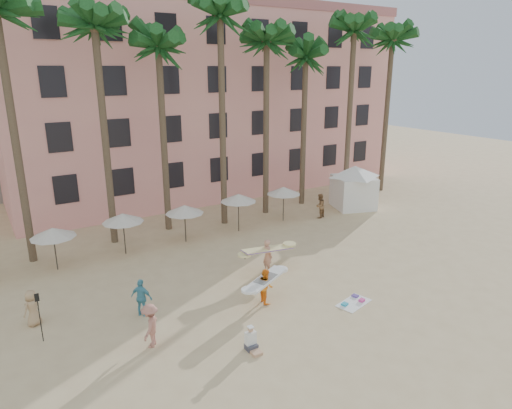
{
  "coord_description": "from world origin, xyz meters",
  "views": [
    {
      "loc": [
        -12.18,
        -13.89,
        11.07
      ],
      "look_at": [
        0.4,
        6.0,
        4.0
      ],
      "focal_mm": 32.0,
      "sensor_mm": 36.0,
      "label": 1
    }
  ],
  "objects_px": {
    "pink_hotel": "(202,102)",
    "carrier_white": "(266,285)",
    "carrier_yellow": "(268,254)",
    "cabana": "(354,183)"
  },
  "relations": [
    {
      "from": "carrier_yellow",
      "to": "carrier_white",
      "type": "height_order",
      "value": "carrier_yellow"
    },
    {
      "from": "pink_hotel",
      "to": "carrier_yellow",
      "type": "xyz_separation_m",
      "value": [
        -5.98,
        -20.24,
        -6.93
      ]
    },
    {
      "from": "pink_hotel",
      "to": "carrier_yellow",
      "type": "height_order",
      "value": "pink_hotel"
    },
    {
      "from": "pink_hotel",
      "to": "carrier_yellow",
      "type": "bearing_deg",
      "value": -106.46
    },
    {
      "from": "cabana",
      "to": "carrier_white",
      "type": "relative_size",
      "value": 2.03
    },
    {
      "from": "cabana",
      "to": "carrier_white",
      "type": "distance_m",
      "value": 17.58
    },
    {
      "from": "pink_hotel",
      "to": "carrier_white",
      "type": "distance_m",
      "value": 25.45
    },
    {
      "from": "pink_hotel",
      "to": "carrier_white",
      "type": "relative_size",
      "value": 12.36
    },
    {
      "from": "carrier_yellow",
      "to": "cabana",
      "type": "bearing_deg",
      "value": 27.02
    },
    {
      "from": "carrier_yellow",
      "to": "carrier_white",
      "type": "bearing_deg",
      "value": -125.32
    }
  ]
}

